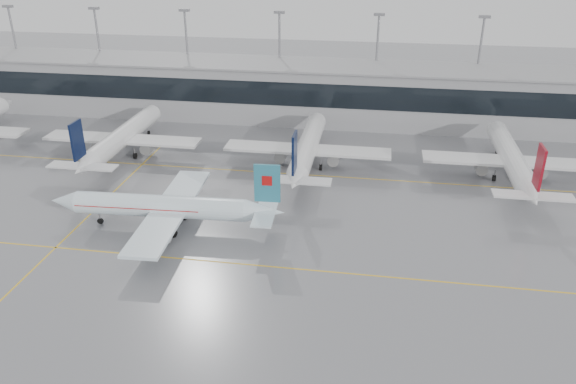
# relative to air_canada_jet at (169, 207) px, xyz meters

# --- Properties ---
(ground) EXTENTS (320.00, 320.00, 0.00)m
(ground) POSITION_rel_air_canada_jet_xyz_m (16.46, -7.82, -3.30)
(ground) COLOR gray
(ground) RESTS_ON ground
(taxi_line_main) EXTENTS (120.00, 0.25, 0.01)m
(taxi_line_main) POSITION_rel_air_canada_jet_xyz_m (16.46, -7.82, -3.30)
(taxi_line_main) COLOR yellow
(taxi_line_main) RESTS_ON ground
(taxi_line_north) EXTENTS (120.00, 0.25, 0.01)m
(taxi_line_north) POSITION_rel_air_canada_jet_xyz_m (16.46, 22.18, -3.30)
(taxi_line_north) COLOR yellow
(taxi_line_north) RESTS_ON ground
(taxi_line_cross) EXTENTS (0.25, 60.00, 0.01)m
(taxi_line_cross) POSITION_rel_air_canada_jet_xyz_m (-13.54, 7.18, -3.30)
(taxi_line_cross) COLOR yellow
(taxi_line_cross) RESTS_ON ground
(terminal) EXTENTS (180.00, 15.00, 12.00)m
(terminal) POSITION_rel_air_canada_jet_xyz_m (16.46, 54.18, 2.70)
(terminal) COLOR #97979B
(terminal) RESTS_ON ground
(terminal_glass) EXTENTS (180.00, 0.20, 5.00)m
(terminal_glass) POSITION_rel_air_canada_jet_xyz_m (16.46, 46.63, 4.20)
(terminal_glass) COLOR black
(terminal_glass) RESTS_ON ground
(terminal_roof) EXTENTS (182.00, 16.00, 0.40)m
(terminal_roof) POSITION_rel_air_canada_jet_xyz_m (16.46, 54.18, 8.90)
(terminal_roof) COLOR gray
(terminal_roof) RESTS_ON ground
(light_masts) EXTENTS (156.40, 1.00, 22.60)m
(light_masts) POSITION_rel_air_canada_jet_xyz_m (16.46, 60.18, 10.04)
(light_masts) COLOR gray
(light_masts) RESTS_ON ground
(air_canada_jet) EXTENTS (34.28, 26.82, 10.52)m
(air_canada_jet) POSITION_rel_air_canada_jet_xyz_m (0.00, 0.00, 0.00)
(air_canada_jet) COLOR white
(air_canada_jet) RESTS_ON ground
(parked_jet_b) EXTENTS (29.64, 36.96, 11.72)m
(parked_jet_b) POSITION_rel_air_canada_jet_xyz_m (-18.54, 25.86, 0.41)
(parked_jet_b) COLOR silver
(parked_jet_b) RESTS_ON ground
(parked_jet_c) EXTENTS (29.64, 36.96, 11.72)m
(parked_jet_c) POSITION_rel_air_canada_jet_xyz_m (16.46, 25.86, 0.41)
(parked_jet_c) COLOR silver
(parked_jet_c) RESTS_ON ground
(parked_jet_d) EXTENTS (29.64, 36.96, 11.72)m
(parked_jet_d) POSITION_rel_air_canada_jet_xyz_m (51.46, 25.86, 0.41)
(parked_jet_d) COLOR silver
(parked_jet_d) RESTS_ON ground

